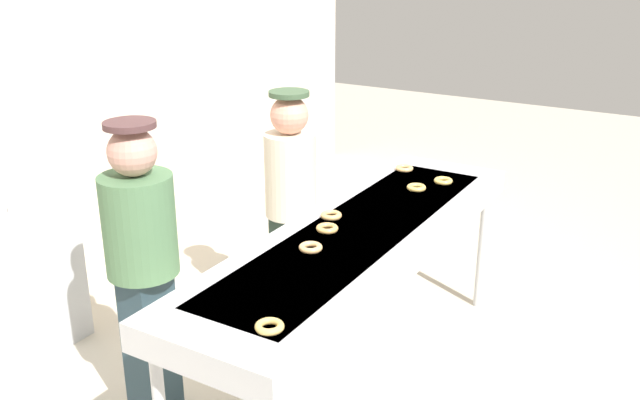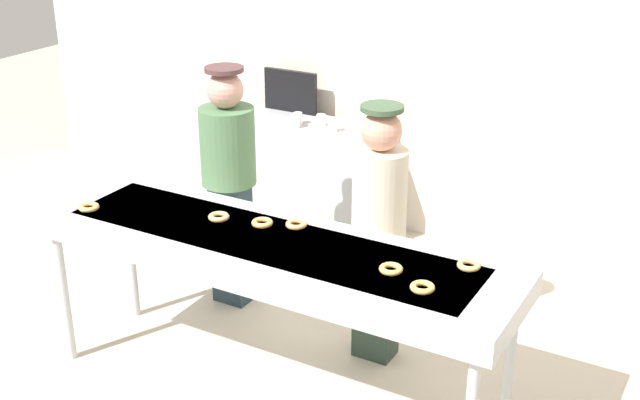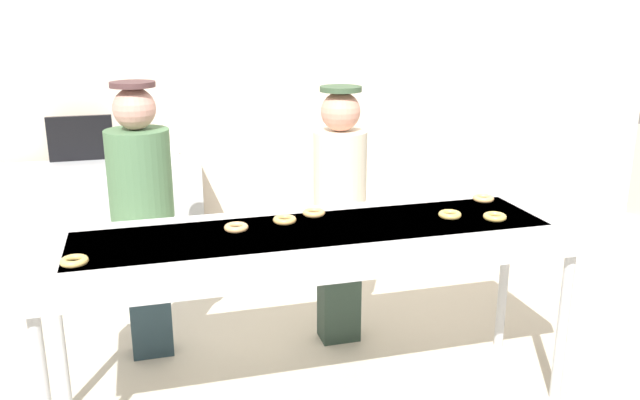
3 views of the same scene
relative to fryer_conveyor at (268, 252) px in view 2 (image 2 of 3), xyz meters
name	(u,v)px [view 2 (image 2 of 3)]	position (x,y,z in m)	size (l,w,h in m)	color
ground_plane	(272,393)	(0.00, 0.00, -0.92)	(16.00, 16.00, 0.00)	beige
back_wall	(447,41)	(0.00, 2.49, 0.66)	(8.00, 0.12, 3.16)	beige
fryer_conveyor	(268,252)	(0.00, 0.00, 0.00)	(2.75, 0.75, 0.99)	#B7BABF
glazed_donut_0	(469,265)	(1.05, 0.21, 0.09)	(0.12, 0.12, 0.03)	#EBB56C
glazed_donut_1	(296,224)	(0.05, 0.21, 0.09)	(0.12, 0.12, 0.03)	#E1AC63
glazed_donut_2	(391,269)	(0.73, -0.01, 0.09)	(0.12, 0.12, 0.03)	#DFB95C
glazed_donut_3	(422,287)	(0.93, -0.11, 0.09)	(0.12, 0.12, 0.03)	#E0BB5C
glazed_donut_4	(89,207)	(-1.11, -0.18, 0.09)	(0.12, 0.12, 0.03)	#DBB65E
glazed_donut_5	(219,217)	(-0.38, 0.08, 0.09)	(0.12, 0.12, 0.03)	#E6AE6C
glazed_donut_6	(262,223)	(-0.12, 0.13, 0.09)	(0.12, 0.12, 0.03)	#DFAA5B
worker_baker	(379,222)	(0.34, 0.66, -0.01)	(0.32, 0.32, 1.61)	#27382E
worker_assistant	(229,171)	(-0.82, 0.79, 0.04)	(0.36, 0.36, 1.65)	#233640
prep_counter	(277,172)	(-1.24, 2.04, -0.46)	(1.72, 0.55, 0.91)	#B7BABF
paper_cup_0	(364,119)	(-0.55, 2.24, 0.04)	(0.07, 0.07, 0.09)	white
paper_cup_1	(333,126)	(-0.68, 1.96, 0.04)	(0.07, 0.07, 0.09)	white
paper_cup_2	(295,122)	(-0.98, 1.91, 0.04)	(0.07, 0.07, 0.09)	white
paper_cup_3	(298,119)	(-1.01, 1.99, 0.04)	(0.07, 0.07, 0.09)	white
paper_cup_4	(321,120)	(-0.83, 2.04, 0.04)	(0.07, 0.07, 0.09)	white
menu_display	(291,91)	(-1.24, 2.26, 0.17)	(0.48, 0.04, 0.34)	black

